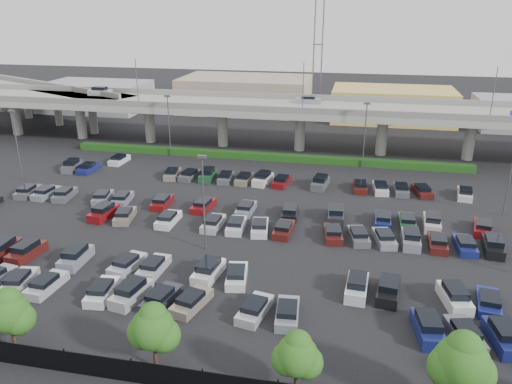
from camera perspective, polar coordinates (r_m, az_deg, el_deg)
ground at (r=60.14m, az=-3.54°, el=-3.11°), size 280.00×280.00×0.00m
overpass at (r=88.05m, az=1.70°, el=9.38°), size 150.00×13.00×15.80m
on_ramp at (r=118.33m, az=-23.30°, el=10.61°), size 50.93×30.13×8.80m
hedge at (r=82.87m, az=0.94°, el=4.09°), size 66.00×1.60×1.10m
fence at (r=37.29m, az=-15.51°, el=-18.95°), size 70.00×0.10×2.00m
tree_row at (r=36.46m, az=-13.76°, el=-14.62°), size 65.07×3.66×5.94m
parked_cars at (r=56.25m, az=-4.07°, el=-4.20°), size 63.08×41.58×1.67m
light_poles at (r=60.90m, az=-6.93°, el=3.35°), size 66.90×48.38×10.30m
distant_buildings at (r=116.68m, az=10.51°, el=10.24°), size 138.00×24.00×9.00m
comm_tower at (r=127.77m, az=7.13°, el=16.68°), size 2.40×2.40×30.00m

